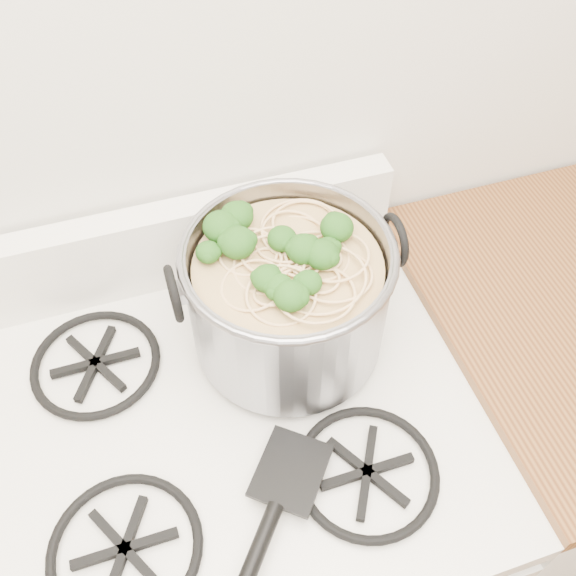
# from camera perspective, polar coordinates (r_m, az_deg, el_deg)

# --- Properties ---
(gas_range) EXTENTS (0.76, 0.66, 0.92)m
(gas_range) POSITION_cam_1_polar(r_m,az_deg,el_deg) (1.42, -4.13, -20.38)
(gas_range) COLOR white
(gas_range) RESTS_ON ground
(stock_pot) EXTENTS (0.34, 0.31, 0.21)m
(stock_pot) POSITION_cam_1_polar(r_m,az_deg,el_deg) (0.96, -0.00, -0.73)
(stock_pot) COLOR gray
(stock_pot) RESTS_ON gas_range
(spatula) EXTENTS (0.42, 0.42, 0.02)m
(spatula) POSITION_cam_1_polar(r_m,az_deg,el_deg) (0.91, 0.25, -15.73)
(spatula) COLOR black
(spatula) RESTS_ON gas_range
(glass_bowl) EXTENTS (0.11, 0.11, 0.02)m
(glass_bowl) POSITION_cam_1_polar(r_m,az_deg,el_deg) (1.13, -0.02, 3.23)
(glass_bowl) COLOR white
(glass_bowl) RESTS_ON gas_range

